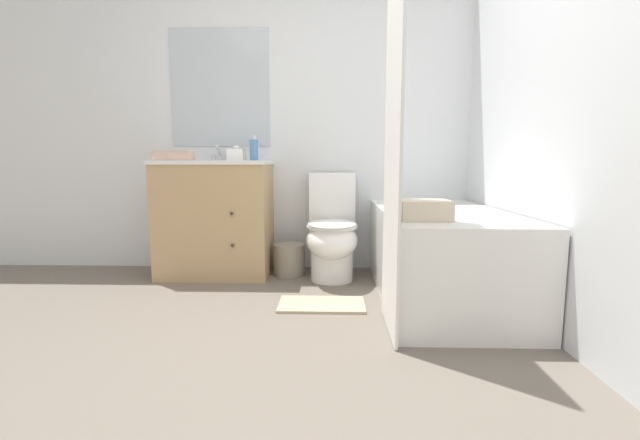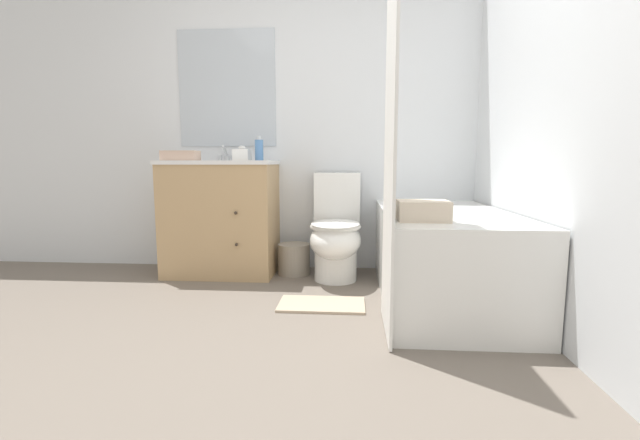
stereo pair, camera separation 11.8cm
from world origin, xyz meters
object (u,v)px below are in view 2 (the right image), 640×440
object	(u,v)px
bath_towel_folded	(423,211)
sink_faucet	(226,156)
toilet	(336,234)
tissue_box	(242,155)
soap_dispenser	(259,150)
hand_towel_folded	(181,156)
bathtub	(443,255)
bath_mat	(322,304)
wastebasket	(294,259)
vanity_cabinet	(221,217)

from	to	relation	value
bath_towel_folded	sink_faucet	bearing A→B (deg)	139.68
toilet	tissue_box	size ratio (longest dim) A/B	6.14
soap_dispenser	hand_towel_folded	xyz separation A→B (m)	(-0.57, -0.15, -0.05)
toilet	tissue_box	xyz separation A→B (m)	(-0.74, 0.15, 0.59)
bathtub	bath_mat	bearing A→B (deg)	-165.57
tissue_box	soap_dispenser	xyz separation A→B (m)	(0.14, -0.03, 0.04)
hand_towel_folded	bath_towel_folded	bearing A→B (deg)	-27.93
sink_faucet	bathtub	bearing A→B (deg)	-23.75
tissue_box	bath_mat	size ratio (longest dim) A/B	0.25
bathtub	bath_towel_folded	distance (m)	0.62
soap_dispenser	bath_mat	size ratio (longest dim) A/B	0.35
soap_dispenser	bath_mat	xyz separation A→B (m)	(0.54, -0.75, -0.97)
wastebasket	bath_mat	xyz separation A→B (m)	(0.28, -0.75, -0.11)
hand_towel_folded	tissue_box	bearing A→B (deg)	22.72
bathtub	bath_mat	size ratio (longest dim) A/B	2.97
wastebasket	soap_dispenser	bearing A→B (deg)	-178.69
sink_faucet	hand_towel_folded	world-z (taller)	sink_faucet
vanity_cabinet	sink_faucet	bearing A→B (deg)	90.00
soap_dispenser	hand_towel_folded	bearing A→B (deg)	-165.49
soap_dispenser	wastebasket	bearing A→B (deg)	1.31
soap_dispenser	sink_faucet	bearing A→B (deg)	152.17
sink_faucet	tissue_box	size ratio (longest dim) A/B	1.09
bath_towel_folded	soap_dispenser	bearing A→B (deg)	136.80
vanity_cabinet	tissue_box	distance (m)	0.52
vanity_cabinet	wastebasket	world-z (taller)	vanity_cabinet
wastebasket	tissue_box	size ratio (longest dim) A/B	1.93
bathtub	bath_towel_folded	xyz separation A→B (m)	(-0.21, -0.48, 0.34)
toilet	hand_towel_folded	distance (m)	1.30
toilet	bath_mat	world-z (taller)	toilet
vanity_cabinet	hand_towel_folded	bearing A→B (deg)	-152.82
vanity_cabinet	toilet	world-z (taller)	vanity_cabinet
tissue_box	bath_mat	bearing A→B (deg)	-48.68
toilet	bath_mat	xyz separation A→B (m)	(-0.06, -0.62, -0.34)
sink_faucet	bath_towel_folded	bearing A→B (deg)	-40.32
soap_dispenser	bath_mat	world-z (taller)	soap_dispenser
tissue_box	sink_faucet	bearing A→B (deg)	141.42
wastebasket	hand_towel_folded	bearing A→B (deg)	-169.58
vanity_cabinet	bath_towel_folded	bearing A→B (deg)	-35.83
toilet	bath_mat	bearing A→B (deg)	-95.64
sink_faucet	bath_towel_folded	xyz separation A→B (m)	(1.40, -1.19, -0.30)
tissue_box	soap_dispenser	bearing A→B (deg)	-12.12
bathtub	wastebasket	bearing A→B (deg)	152.03
bathtub	tissue_box	distance (m)	1.69
sink_faucet	bathtub	world-z (taller)	sink_faucet
toilet	bath_towel_folded	world-z (taller)	toilet
bathtub	soap_dispenser	xyz separation A→B (m)	(-1.31, 0.55, 0.69)
bathtub	tissue_box	world-z (taller)	tissue_box
toilet	tissue_box	bearing A→B (deg)	168.37
sink_faucet	wastebasket	world-z (taller)	sink_faucet
sink_faucet	bathtub	size ratio (longest dim) A/B	0.09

